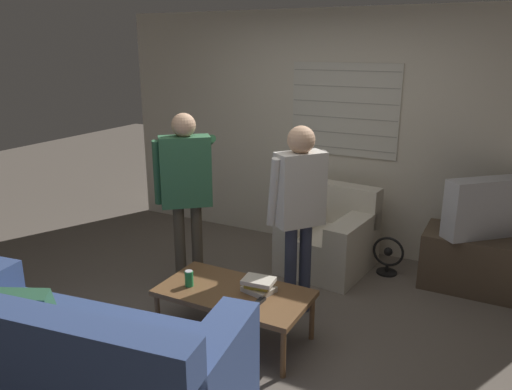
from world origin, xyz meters
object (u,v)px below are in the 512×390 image
object	(u,v)px
armchair_beige	(330,237)
coffee_table	(234,295)
book_stack	(259,285)
soda_can	(189,278)
tv	(488,207)
spare_remote	(259,302)
floor_fan	(388,256)
person_right_standing	(299,199)
person_left_standing	(186,181)
couch_blue	(67,367)

from	to	relation	value
armchair_beige	coffee_table	distance (m)	1.59
book_stack	soda_can	bearing A→B (deg)	-162.63
tv	spare_remote	size ratio (longest dim) A/B	5.54
armchair_beige	coffee_table	size ratio (longest dim) A/B	0.82
coffee_table	spare_remote	xyz separation A→B (m)	(0.25, -0.08, 0.05)
soda_can	floor_fan	world-z (taller)	soda_can
person_right_standing	spare_remote	bearing A→B (deg)	-142.79
person_right_standing	floor_fan	xyz separation A→B (m)	(0.51, 1.09, -0.83)
book_stack	armchair_beige	bearing A→B (deg)	88.74
soda_can	person_right_standing	bearing A→B (deg)	48.77
person_left_standing	couch_blue	bearing A→B (deg)	-119.67
person_left_standing	spare_remote	world-z (taller)	person_left_standing
coffee_table	person_right_standing	xyz separation A→B (m)	(0.26, 0.60, 0.64)
soda_can	floor_fan	bearing A→B (deg)	57.98
person_left_standing	armchair_beige	bearing A→B (deg)	6.94
spare_remote	coffee_table	bearing A→B (deg)	166.06
couch_blue	floor_fan	xyz separation A→B (m)	(1.24, 2.89, -0.15)
armchair_beige	spare_remote	world-z (taller)	armchair_beige
spare_remote	floor_fan	bearing A→B (deg)	77.04
floor_fan	coffee_table	bearing A→B (deg)	-114.45
person_right_standing	soda_can	bearing A→B (deg)	176.38
person_right_standing	coffee_table	bearing A→B (deg)	-165.78
coffee_table	floor_fan	size ratio (longest dim) A/B	2.97
person_right_standing	spare_remote	distance (m)	0.90
person_right_standing	soda_can	distance (m)	1.07
book_stack	person_left_standing	bearing A→B (deg)	154.79
book_stack	spare_remote	distance (m)	0.18
person_right_standing	tv	bearing A→B (deg)	-11.18
spare_remote	person_right_standing	bearing A→B (deg)	92.85
tv	person_left_standing	world-z (taller)	person_left_standing
person_left_standing	person_right_standing	size ratio (longest dim) A/B	1.03
floor_fan	person_right_standing	bearing A→B (deg)	-115.02
spare_remote	floor_fan	world-z (taller)	spare_remote
armchair_beige	person_right_standing	size ratio (longest dim) A/B	0.59
soda_can	coffee_table	bearing A→B (deg)	14.85
couch_blue	floor_fan	bearing A→B (deg)	58.89
armchair_beige	soda_can	xyz separation A→B (m)	(-0.55, -1.67, 0.15)
armchair_beige	person_left_standing	size ratio (longest dim) A/B	0.57
book_stack	floor_fan	distance (m)	1.75
book_stack	floor_fan	xyz separation A→B (m)	(0.60, 1.62, -0.28)
spare_remote	floor_fan	xyz separation A→B (m)	(0.52, 1.77, -0.24)
person_right_standing	floor_fan	world-z (taller)	person_right_standing
tv	person_right_standing	xyz separation A→B (m)	(-1.34, -1.17, 0.21)
book_stack	soda_can	xyz separation A→B (m)	(-0.52, -0.16, 0.01)
book_stack	soda_can	world-z (taller)	soda_can
coffee_table	book_stack	bearing A→B (deg)	22.27
couch_blue	spare_remote	size ratio (longest dim) A/B	16.53
couch_blue	coffee_table	world-z (taller)	couch_blue
tv	soda_can	world-z (taller)	tv
armchair_beige	tv	xyz separation A→B (m)	(1.39, 0.20, 0.48)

